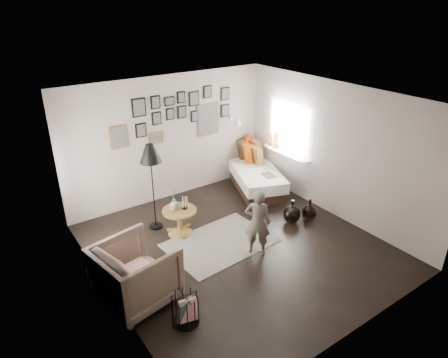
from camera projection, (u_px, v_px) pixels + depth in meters
ground at (238, 247)px, 6.96m from camera, size 4.80×4.80×0.00m
wall_back at (169, 139)px, 8.19m from camera, size 4.50×0.00×4.50m
wall_front at (364, 251)px, 4.63m from camera, size 4.50×0.00×4.50m
wall_left at (103, 221)px, 5.24m from camera, size 0.00×4.80×4.80m
wall_right at (334, 151)px, 7.58m from camera, size 0.00×4.80×4.80m
ceiling at (241, 99)px, 5.86m from camera, size 4.80×4.80×0.00m
door_left at (79, 202)px, 6.24m from camera, size 0.00×2.14×2.14m
window_right at (282, 149)px, 8.69m from camera, size 0.15×1.32×1.30m
gallery_wall at (181, 116)px, 8.14m from camera, size 2.74×0.03×1.08m
wall_sconce at (237, 122)px, 8.73m from camera, size 0.18×0.36×0.16m
rug at (220, 243)px, 7.06m from camera, size 1.88×1.38×0.01m
pedestal_table at (180, 222)px, 7.26m from camera, size 0.62×0.62×0.49m
vase at (175, 204)px, 7.07m from camera, size 0.18×0.18×0.44m
candles at (184, 203)px, 7.16m from camera, size 0.11×0.11×0.23m
daybed at (251, 171)px, 9.12m from camera, size 1.58×2.24×1.02m
magazine_on_daybed at (269, 175)px, 8.54m from camera, size 0.29×0.35×0.02m
armchair at (136, 274)px, 5.57m from camera, size 1.17×1.15×0.92m
armchair_cushion at (136, 270)px, 5.62m from camera, size 0.48×0.49×0.19m
floor_lamp at (150, 157)px, 6.96m from camera, size 0.39×0.39×1.66m
magazine_basket at (185, 309)px, 5.28m from camera, size 0.37×0.37×0.44m
demijohn_large at (292, 214)px, 7.61m from camera, size 0.32×0.32×0.49m
demijohn_small at (309, 212)px, 7.71m from camera, size 0.29×0.29×0.44m
child at (257, 222)px, 6.57m from camera, size 0.51×0.50×1.18m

